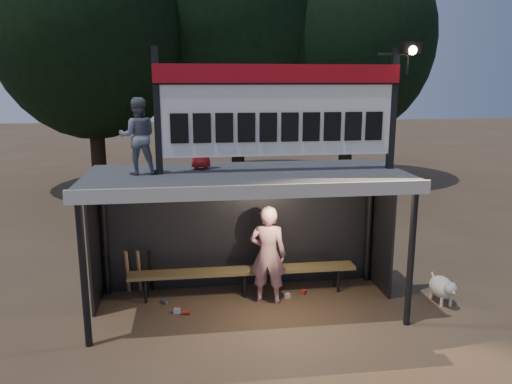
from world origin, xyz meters
TOP-DOWN VIEW (x-y plane):
  - ground at (0.00, 0.00)m, footprint 80.00×80.00m
  - player at (0.38, 0.21)m, footprint 0.71×0.57m
  - child_a at (-1.66, 0.04)m, footprint 0.59×0.48m
  - child_b at (-0.71, 0.36)m, footprint 0.42×0.29m
  - dugout_shelter at (0.00, 0.24)m, footprint 5.10×2.08m
  - scoreboard_assembly at (0.56, -0.01)m, footprint 4.10×0.27m
  - bench at (0.00, 0.55)m, footprint 4.00×0.35m
  - tree_left at (-4.00, 10.00)m, footprint 6.46×6.46m
  - tree_mid at (1.00, 11.50)m, footprint 7.22×7.22m
  - tree_right at (5.00, 10.50)m, footprint 6.08×6.08m
  - dog at (3.33, -0.25)m, footprint 0.36×0.81m
  - bats at (-1.83, 0.82)m, footprint 0.47×0.33m
  - litter at (-0.33, 0.19)m, footprint 2.55×0.61m

SIDE VIEW (x-z plane):
  - ground at x=0.00m, z-range 0.00..0.00m
  - litter at x=-0.33m, z-range 0.00..0.08m
  - dog at x=3.33m, z-range 0.03..0.53m
  - bats at x=-1.83m, z-range 0.01..0.85m
  - bench at x=0.00m, z-range 0.19..0.67m
  - player at x=0.38m, z-range 0.00..1.70m
  - dugout_shelter at x=0.00m, z-range 0.69..3.01m
  - child_b at x=-0.71m, z-range 2.32..3.15m
  - child_a at x=-1.66m, z-range 2.32..3.48m
  - scoreboard_assembly at x=0.56m, z-range 2.33..4.32m
  - tree_right at x=5.00m, z-range 0.83..9.55m
  - tree_left at x=-4.00m, z-range 0.88..10.15m
  - tree_mid at x=1.00m, z-range 0.99..11.34m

